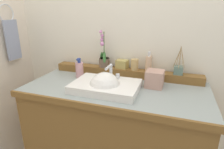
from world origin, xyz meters
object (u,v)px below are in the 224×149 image
(soap_dispenser, at_px, (149,63))
(tumbler_cup, at_px, (135,65))
(reed_diffuser, at_px, (178,70))
(lotion_bottle, at_px, (79,70))
(hand_towel, at_px, (13,40))
(tissue_box, at_px, (155,79))
(sink_basin, at_px, (105,87))
(potted_plant, at_px, (104,58))
(trinket_box, at_px, (122,64))

(soap_dispenser, xyz_separation_m, tumbler_cup, (-0.11, -0.02, -0.02))
(reed_diffuser, bearing_deg, lotion_bottle, -168.71)
(lotion_bottle, bearing_deg, hand_towel, -178.22)
(lotion_bottle, bearing_deg, tissue_box, -0.36)
(sink_basin, xyz_separation_m, soap_dispenser, (0.25, 0.36, 0.11))
(potted_plant, bearing_deg, trinket_box, 5.09)
(tumbler_cup, relative_size, lotion_bottle, 0.56)
(trinket_box, distance_m, hand_towel, 1.03)
(sink_basin, distance_m, lotion_bottle, 0.36)
(sink_basin, distance_m, soap_dispenser, 0.45)
(sink_basin, height_order, reed_diffuser, reed_diffuser)
(potted_plant, height_order, trinket_box, potted_plant)
(sink_basin, height_order, tissue_box, sink_basin)
(soap_dispenser, distance_m, trinket_box, 0.23)
(tumbler_cup, distance_m, hand_towel, 1.14)
(reed_diffuser, bearing_deg, tissue_box, -135.07)
(potted_plant, xyz_separation_m, hand_towel, (-0.83, -0.18, 0.15))
(potted_plant, relative_size, tissue_box, 2.52)
(reed_diffuser, xyz_separation_m, trinket_box, (-0.47, 0.02, -0.00))
(lotion_bottle, bearing_deg, potted_plant, 45.19)
(soap_dispenser, bearing_deg, hand_towel, -170.94)
(reed_diffuser, bearing_deg, sink_basin, -144.77)
(sink_basin, relative_size, tissue_box, 3.69)
(tumbler_cup, distance_m, reed_diffuser, 0.35)
(potted_plant, relative_size, reed_diffuser, 1.43)
(hand_towel, bearing_deg, potted_plant, 12.58)
(reed_diffuser, relative_size, tissue_box, 1.76)
(tumbler_cup, relative_size, trinket_box, 0.98)
(trinket_box, height_order, tissue_box, trinket_box)
(soap_dispenser, xyz_separation_m, hand_towel, (-1.22, -0.19, 0.16))
(sink_basin, xyz_separation_m, lotion_bottle, (-0.31, 0.19, 0.05))
(lotion_bottle, height_order, hand_towel, hand_towel)
(reed_diffuser, distance_m, hand_towel, 1.49)
(sink_basin, bearing_deg, trinket_box, 86.75)
(lotion_bottle, distance_m, hand_towel, 0.70)
(potted_plant, bearing_deg, tissue_box, -19.49)
(soap_dispenser, height_order, trinket_box, soap_dispenser)
(hand_towel, bearing_deg, tumbler_cup, 8.87)
(trinket_box, relative_size, hand_towel, 0.28)
(tissue_box, bearing_deg, tumbler_cup, 140.52)
(tumbler_cup, height_order, trinket_box, tumbler_cup)
(trinket_box, relative_size, tissue_box, 0.76)
(lotion_bottle, bearing_deg, reed_diffuser, 11.29)
(sink_basin, xyz_separation_m, tumbler_cup, (0.14, 0.34, 0.09))
(potted_plant, xyz_separation_m, soap_dispenser, (0.40, 0.01, -0.01))
(tumbler_cup, height_order, lotion_bottle, lotion_bottle)
(lotion_bottle, xyz_separation_m, tissue_box, (0.64, -0.00, -0.01))
(tissue_box, relative_size, hand_towel, 0.36)
(soap_dispenser, relative_size, lotion_bottle, 0.96)
(soap_dispenser, bearing_deg, lotion_bottle, -162.69)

